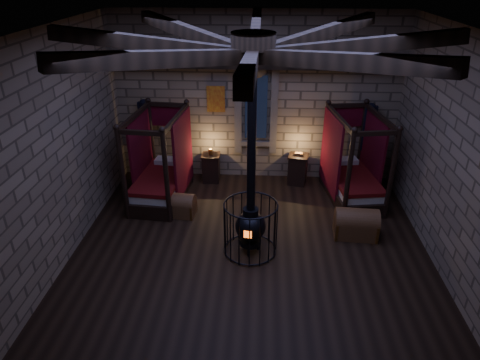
# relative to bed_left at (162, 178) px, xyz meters

# --- Properties ---
(room) EXTENTS (7.02, 7.02, 4.29)m
(room) POSITION_rel_bed_left_xyz_m (2.21, -2.09, 3.22)
(room) COLOR black
(room) RESTS_ON ground
(bed_left) EXTENTS (1.24, 2.10, 2.11)m
(bed_left) POSITION_rel_bed_left_xyz_m (0.00, 0.00, 0.00)
(bed_left) COLOR black
(bed_left) RESTS_ON ground
(bed_right) EXTENTS (1.33, 2.12, 2.08)m
(bed_right) POSITION_rel_bed_left_xyz_m (4.54, 0.28, -0.01)
(bed_right) COLOR black
(bed_right) RESTS_ON ground
(trunk_left) EXTENTS (0.78, 0.54, 0.53)m
(trunk_left) POSITION_rel_bed_left_xyz_m (0.54, -0.78, -0.28)
(trunk_left) COLOR brown
(trunk_left) RESTS_ON ground
(trunk_right) EXTENTS (0.90, 0.61, 0.64)m
(trunk_right) POSITION_rel_bed_left_xyz_m (4.37, -1.41, -0.24)
(trunk_right) COLOR brown
(trunk_right) RESTS_ON ground
(nightstand_left) EXTENTS (0.47, 0.45, 0.90)m
(nightstand_left) POSITION_rel_bed_left_xyz_m (1.07, 0.94, -0.14)
(nightstand_left) COLOR black
(nightstand_left) RESTS_ON ground
(nightstand_right) EXTENTS (0.58, 0.56, 0.85)m
(nightstand_right) POSITION_rel_bed_left_xyz_m (3.31, 0.93, -0.12)
(nightstand_right) COLOR black
(nightstand_right) RESTS_ON ground
(stove) EXTENTS (1.05, 1.05, 4.05)m
(stove) POSITION_rel_bed_left_xyz_m (2.20, -2.07, 0.12)
(stove) COLOR black
(stove) RESTS_ON ground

